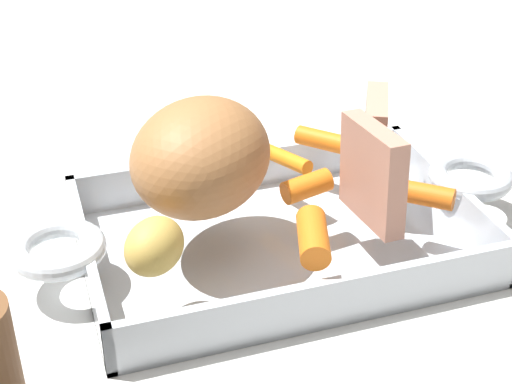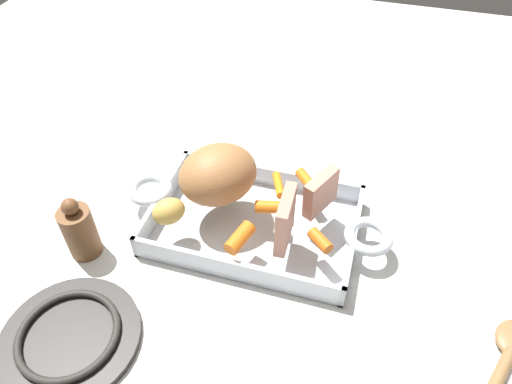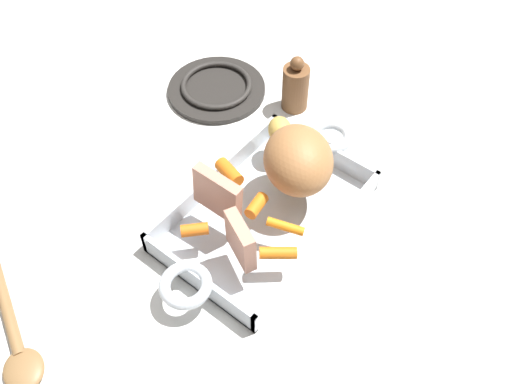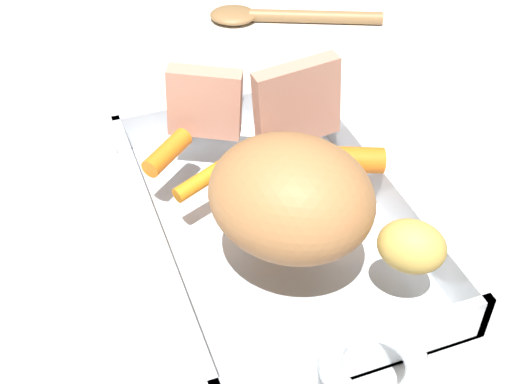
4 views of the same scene
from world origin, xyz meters
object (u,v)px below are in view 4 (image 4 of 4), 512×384
object	(u,v)px
roasting_dish	(274,218)
pork_roast	(291,198)
baby_carrot_northeast	(356,162)
serving_spoon	(273,16)
roast_slice_thin	(297,103)
baby_carrot_southwest	(266,163)
baby_carrot_long	(203,179)
baby_carrot_short	(274,100)
baby_carrot_northwest	(167,153)
potato_golden_large	(412,246)
roast_slice_thick	(205,103)

from	to	relation	value
roasting_dish	pork_roast	world-z (taller)	pork_roast
baby_carrot_northeast	serving_spoon	size ratio (longest dim) A/B	0.23
roast_slice_thin	serving_spoon	bearing A→B (deg)	162.24
baby_carrot_northeast	baby_carrot_southwest	world-z (taller)	baby_carrot_northeast
pork_roast	baby_carrot_long	xyz separation A→B (m)	(-0.09, -0.04, -0.04)
baby_carrot_short	baby_carrot_northwest	size ratio (longest dim) A/B	0.76
baby_carrot_short	potato_golden_large	world-z (taller)	potato_golden_large
roasting_dish	baby_carrot_southwest	bearing A→B (deg)	177.79
roast_slice_thin	baby_carrot_northwest	xyz separation A→B (m)	(-0.01, -0.12, -0.03)
pork_roast	baby_carrot_short	world-z (taller)	pork_roast
pork_roast	roast_slice_thick	world-z (taller)	pork_roast
roasting_dish	baby_carrot_northeast	distance (m)	0.09
roast_slice_thin	baby_carrot_northeast	size ratio (longest dim) A/B	1.54
potato_golden_large	serving_spoon	xyz separation A→B (m)	(-0.51, 0.09, -0.06)
roast_slice_thick	baby_carrot_northeast	xyz separation A→B (m)	(0.10, 0.11, -0.02)
roasting_dish	potato_golden_large	distance (m)	0.15
roast_slice_thick	baby_carrot_northwest	distance (m)	0.06
roast_slice_thick	potato_golden_large	size ratio (longest dim) A/B	1.30
serving_spoon	baby_carrot_northeast	bearing A→B (deg)	102.60
baby_carrot_northwest	baby_carrot_northeast	distance (m)	0.17
roasting_dish	baby_carrot_northeast	world-z (taller)	baby_carrot_northeast
roast_slice_thin	baby_carrot_northeast	xyz separation A→B (m)	(0.07, 0.03, -0.03)
baby_carrot_short	baby_carrot_northwest	bearing A→B (deg)	-69.63
baby_carrot_long	roast_slice_thick	bearing A→B (deg)	161.08
roast_slice_thick	potato_golden_large	bearing A→B (deg)	23.17
roast_slice_thin	baby_carrot_northeast	world-z (taller)	roast_slice_thin
baby_carrot_long	baby_carrot_northwest	distance (m)	0.05
roast_slice_thick	baby_carrot_northeast	bearing A→B (deg)	45.92
roasting_dish	roast_slice_thin	bearing A→B (deg)	143.70
baby_carrot_northeast	potato_golden_large	bearing A→B (deg)	-6.10
roast_slice_thin	baby_carrot_southwest	world-z (taller)	roast_slice_thin
roast_slice_thin	roasting_dish	bearing A→B (deg)	-36.30
potato_golden_large	serving_spoon	bearing A→B (deg)	170.37
baby_carrot_short	baby_carrot_southwest	distance (m)	0.10
roasting_dish	baby_carrot_long	world-z (taller)	baby_carrot_long
roast_slice_thick	potato_golden_large	world-z (taller)	roast_slice_thick
pork_roast	baby_carrot_northeast	world-z (taller)	pork_roast
baby_carrot_short	baby_carrot_southwest	size ratio (longest dim) A/B	0.97
baby_carrot_southwest	roasting_dish	bearing A→B (deg)	-2.21
baby_carrot_short	baby_carrot_northeast	distance (m)	0.13
baby_carrot_short	potato_golden_large	xyz separation A→B (m)	(0.24, 0.02, 0.01)
baby_carrot_short	baby_carrot_northwest	xyz separation A→B (m)	(0.05, -0.12, -0.00)
pork_roast	baby_carrot_long	distance (m)	0.11
baby_carrot_long	baby_carrot_northwest	xyz separation A→B (m)	(-0.05, -0.02, 0.00)
pork_roast	roast_slice_thick	bearing A→B (deg)	-173.59
roasting_dish	baby_carrot_northeast	size ratio (longest dim) A/B	8.62
pork_roast	baby_carrot_northeast	bearing A→B (deg)	124.69
baby_carrot_short	roast_slice_thick	bearing A→B (deg)	-78.16
pork_roast	roast_slice_thin	world-z (taller)	pork_roast
baby_carrot_northwest	potato_golden_large	bearing A→B (deg)	36.22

